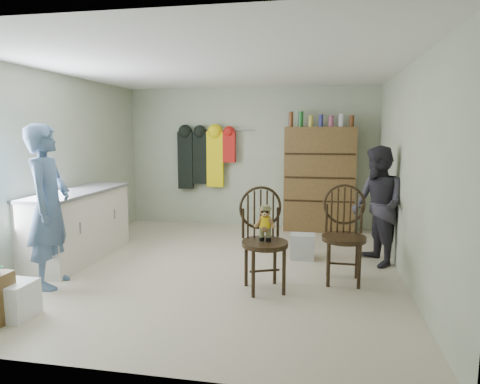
% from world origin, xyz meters
% --- Properties ---
extents(ground_plane, '(5.00, 5.00, 0.00)m').
position_xyz_m(ground_plane, '(0.00, 0.00, 0.00)').
color(ground_plane, beige).
rests_on(ground_plane, ground).
extents(room_walls, '(5.00, 5.00, 5.00)m').
position_xyz_m(room_walls, '(0.00, 0.53, 1.58)').
color(room_walls, '#AAB194').
rests_on(room_walls, ground).
extents(counter, '(0.64, 1.86, 0.94)m').
position_xyz_m(counter, '(-1.95, 0.00, 0.47)').
color(counter, silver).
rests_on(counter, ground).
extents(plastic_tub, '(0.37, 0.35, 0.34)m').
position_xyz_m(plastic_tub, '(-1.52, -1.82, 0.17)').
color(plastic_tub, white).
rests_on(plastic_tub, ground).
extents(chair_front, '(0.65, 0.65, 1.13)m').
position_xyz_m(chair_front, '(0.67, -0.65, 0.63)').
color(chair_front, '#392614').
rests_on(chair_front, ground).
extents(chair_far, '(0.50, 0.50, 1.12)m').
position_xyz_m(chair_far, '(1.55, -0.23, 0.60)').
color(chair_far, '#392614').
rests_on(chair_far, ground).
extents(striped_bag, '(0.33, 0.26, 0.34)m').
position_xyz_m(striped_bag, '(1.05, 0.55, 0.17)').
color(striped_bag, '#E58172').
rests_on(striped_bag, ground).
extents(person_left, '(0.57, 0.74, 1.81)m').
position_xyz_m(person_left, '(-1.68, -0.98, 0.91)').
color(person_left, slate).
rests_on(person_left, ground).
extents(person_right, '(0.80, 0.90, 1.55)m').
position_xyz_m(person_right, '(2.00, 0.49, 0.78)').
color(person_right, '#2D2B33').
rests_on(person_right, ground).
extents(dresser, '(1.20, 0.39, 2.06)m').
position_xyz_m(dresser, '(1.25, 2.30, 0.91)').
color(dresser, brown).
rests_on(dresser, ground).
extents(coat_rack, '(1.42, 0.12, 1.09)m').
position_xyz_m(coat_rack, '(-0.83, 2.38, 1.25)').
color(coat_rack, '#99999E').
rests_on(coat_rack, ground).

